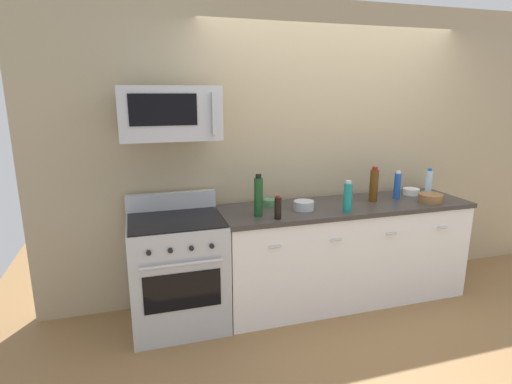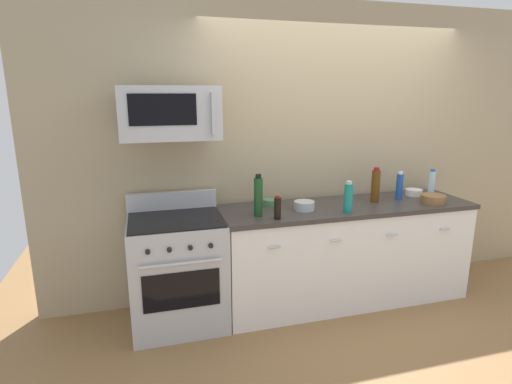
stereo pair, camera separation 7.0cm
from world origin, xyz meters
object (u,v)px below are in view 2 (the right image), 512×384
range_oven (178,271)px  bottle_sparkling_teal (348,198)px  bottle_wine_green (258,196)px  microwave (170,113)px  bottle_wine_amber (375,186)px  bottle_soy_sauce_dark (278,208)px  bowl_white_ceramic (414,192)px  bowl_wooden_salad (433,199)px  bowl_steel_prep (304,205)px  bottle_soda_blue (399,186)px  bottle_water_clear (432,183)px  bowl_green_glaze (270,203)px

range_oven → bottle_sparkling_teal: (1.41, -0.21, 0.58)m
range_oven → bottle_wine_green: (0.66, -0.11, 0.62)m
microwave → bottle_wine_amber: microwave is taller
bottle_wine_green → bottle_soy_sauce_dark: 0.19m
bowl_white_ceramic → bowl_wooden_salad: size_ratio=0.73×
bottle_wine_green → bottle_sparkling_teal: bottle_wine_green is taller
bottle_wine_amber → bowl_white_ceramic: 0.53m
bottle_wine_green → bottle_sparkling_teal: 0.76m
bottle_soy_sauce_dark → bottle_wine_amber: bearing=13.6°
bowl_steel_prep → bowl_wooden_salad: same height
bottle_soy_sauce_dark → bottle_sparkling_teal: bearing=1.5°
bottle_soda_blue → bowl_wooden_salad: 0.31m
bottle_wine_amber → bowl_white_ceramic: bearing=13.1°
range_oven → microwave: 1.28m
bowl_wooden_salad → range_oven: bearing=176.1°
bottle_water_clear → bottle_sparkling_teal: (-1.06, -0.31, 0.00)m
bottle_wine_amber → bottle_soda_blue: bearing=5.6°
bottle_wine_green → bowl_green_glaze: bearing=53.9°
bottle_water_clear → bowl_white_ceramic: bearing=166.0°
bottle_sparkling_teal → bottle_soy_sauce_dark: bearing=-178.5°
bottle_wine_amber → bowl_wooden_salad: 0.53m
bottle_wine_green → bowl_green_glaze: bottle_wine_green is taller
bottle_sparkling_teal → bowl_white_ceramic: (0.90, 0.35, -0.10)m
range_oven → bottle_wine_amber: 1.91m
range_oven → bottle_wine_amber: bearing=0.7°
bottle_soda_blue → bowl_steel_prep: 1.00m
bottle_wine_green → bowl_wooden_salad: (1.64, -0.05, -0.12)m
bottle_wine_green → bottle_soda_blue: bottle_wine_green is taller
bowl_steel_prep → microwave: bearing=175.1°
range_oven → bottle_wine_green: size_ratio=3.09×
bottle_sparkling_teal → bottle_wine_amber: (0.40, 0.23, 0.03)m
bottle_wine_green → bowl_white_ceramic: 1.68m
bottle_water_clear → bottle_soy_sauce_dark: (-1.69, -0.32, -0.03)m
bottle_sparkling_teal → bowl_steel_prep: 0.37m
bottle_soda_blue → bottle_wine_amber: bottle_wine_amber is taller
bowl_green_glaze → bottle_wine_green: bearing=-126.1°
bowl_steel_prep → bottle_water_clear: bearing=6.0°
microwave → bottle_sparkling_teal: (1.41, -0.25, -0.70)m
bowl_green_glaze → microwave: bearing=-173.0°
range_oven → bowl_white_ceramic: (2.32, 0.14, 0.48)m
bottle_wine_amber → bowl_green_glaze: 0.98m
bowl_white_ceramic → bowl_green_glaze: bearing=179.6°
bottle_sparkling_teal → bowl_steel_prep: (-0.33, 0.16, -0.09)m
range_oven → bowl_green_glaze: size_ratio=8.43×
range_oven → bowl_green_glaze: bearing=9.9°
bowl_white_ceramic → bowl_wooden_salad: 0.29m
bottle_soda_blue → bottle_soy_sauce_dark: bearing=-168.1°
bottle_wine_amber → bottle_wine_green: bearing=-173.7°
bottle_soy_sauce_dark → bowl_white_ceramic: size_ratio=1.19×
bottle_wine_green → bottle_wine_amber: bottle_wine_green is taller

